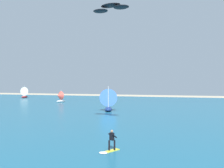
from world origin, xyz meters
TOP-DOWN VIEW (x-y plane):
  - ocean at (0.00, 49.02)m, footprint 160.00×90.00m
  - kitesurfer at (0.78, 15.69)m, footprint 1.40×1.99m
  - kite at (-2.04, 24.73)m, footprint 4.99×2.71m
  - sailboat_outermost at (-8.18, 42.81)m, footprint 3.76×4.28m
  - sailboat_far_left at (-50.26, 73.66)m, footprint 3.30×3.85m
  - sailboat_mid_left at (-27.90, 58.87)m, footprint 2.77×3.09m

SIDE VIEW (x-z plane):
  - ocean at x=0.00m, z-range 0.00..0.10m
  - kitesurfer at x=0.78m, z-range -0.13..1.54m
  - sailboat_mid_left at x=-27.90m, z-range -0.05..3.43m
  - sailboat_far_left at x=-50.26m, z-range -0.09..4.34m
  - sailboat_outermost at x=-8.18m, z-range -0.10..4.71m
  - kite at x=-2.04m, z-range 14.02..14.75m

